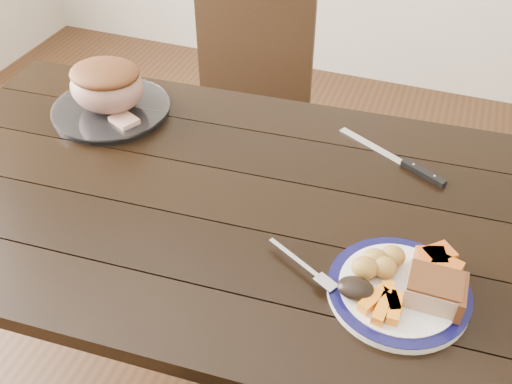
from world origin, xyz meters
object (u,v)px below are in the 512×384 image
(dining_table, at_px, (228,224))
(dinner_plate, at_px, (398,291))
(roast_joint, at_px, (107,87))
(serving_platter, at_px, (112,110))
(pork_slice, at_px, (434,290))
(carving_knife, at_px, (410,166))
(fork, at_px, (306,268))
(chair_far, at_px, (248,102))

(dining_table, bearing_deg, dinner_plate, -20.06)
(roast_joint, bearing_deg, serving_platter, 0.00)
(pork_slice, distance_m, carving_knife, 0.42)
(dining_table, bearing_deg, carving_knife, 33.38)
(fork, bearing_deg, dinner_plate, 32.30)
(pork_slice, bearing_deg, serving_platter, 157.89)
(chair_far, distance_m, fork, 1.05)
(serving_platter, distance_m, fork, 0.77)
(dining_table, bearing_deg, chair_far, 107.32)
(dinner_plate, bearing_deg, fork, -175.53)
(dining_table, bearing_deg, roast_joint, 153.83)
(roast_joint, bearing_deg, pork_slice, -22.11)
(serving_platter, bearing_deg, dinner_plate, -23.23)
(serving_platter, relative_size, carving_knife, 1.08)
(fork, bearing_deg, roast_joint, 178.35)
(dining_table, bearing_deg, fork, -34.95)
(chair_far, xyz_separation_m, fork, (0.47, -0.91, 0.25))
(dining_table, distance_m, pork_slice, 0.53)
(dining_table, relative_size, roast_joint, 8.15)
(dinner_plate, height_order, roast_joint, roast_joint)
(serving_platter, relative_size, fork, 1.91)
(dinner_plate, distance_m, pork_slice, 0.07)
(chair_far, height_order, pork_slice, chair_far)
(chair_far, distance_m, serving_platter, 0.61)
(dining_table, height_order, fork, fork)
(roast_joint, bearing_deg, chair_far, 68.76)
(dinner_plate, xyz_separation_m, serving_platter, (-0.86, 0.37, 0.00))
(dinner_plate, relative_size, roast_joint, 1.35)
(serving_platter, distance_m, pork_slice, 0.99)
(dinner_plate, bearing_deg, roast_joint, 156.77)
(dining_table, relative_size, chair_far, 1.78)
(pork_slice, bearing_deg, chair_far, 128.47)
(pork_slice, bearing_deg, dining_table, 161.76)
(fork, bearing_deg, pork_slice, 29.98)
(chair_far, bearing_deg, carving_knife, 134.18)
(carving_knife, bearing_deg, pork_slice, -48.39)
(pork_slice, xyz_separation_m, carving_knife, (-0.10, 0.41, -0.04))
(roast_joint, bearing_deg, fork, -29.49)
(roast_joint, bearing_deg, dinner_plate, -23.23)
(dinner_plate, xyz_separation_m, pork_slice, (0.06, -0.01, 0.04))
(dinner_plate, relative_size, serving_platter, 0.87)
(dinner_plate, height_order, serving_platter, serving_platter)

